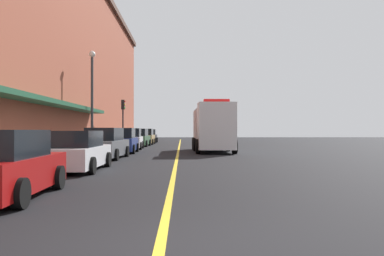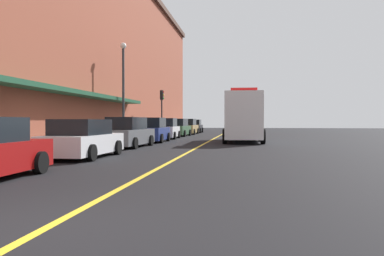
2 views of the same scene
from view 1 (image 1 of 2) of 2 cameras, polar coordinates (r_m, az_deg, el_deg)
The scene contains 18 objects.
ground_plane at distance 30.22m, azimuth -2.02°, elevation -3.35°, with size 112.00×112.00×0.00m, color black.
sidewalk_left at distance 30.90m, azimuth -13.61°, elevation -3.13°, with size 2.40×70.00×0.15m, color #9E9B93.
lane_center_stripe at distance 30.22m, azimuth -2.02°, elevation -3.34°, with size 0.16×70.00×0.01m, color gold.
parked_car_0 at distance 10.01m, azimuth -26.16°, elevation -5.10°, with size 2.06×4.31×1.60m.
parked_car_1 at distance 15.88m, azimuth -16.81°, elevation -3.38°, with size 2.12×4.69×1.57m.
parked_car_2 at distance 22.05m, azimuth -12.65°, elevation -2.36°, with size 2.12×4.92×1.72m.
parked_car_3 at distance 27.35m, azimuth -10.25°, elevation -1.95°, with size 2.04×4.20×1.75m.
parked_car_4 at distance 32.65m, azimuth -9.03°, elevation -1.68°, with size 2.09×4.31×1.75m.
parked_car_5 at distance 38.19m, azimuth -7.98°, elevation -1.49°, with size 2.24×4.77×1.74m.
parked_car_6 at distance 43.83m, azimuth -6.94°, elevation -1.33°, with size 2.10×4.77×1.76m.
parked_car_7 at distance 49.83m, azimuth -6.34°, elevation -1.24°, with size 2.06×4.25×1.70m.
box_truck at distance 28.70m, azimuth 3.03°, elevation -0.02°, with size 2.89×8.05×3.67m.
parking_meter_0 at distance 17.21m, azimuth -20.63°, elevation -2.08°, with size 0.14×0.18×1.33m.
parking_meter_1 at distance 45.50m, azimuth -8.58°, elevation -0.99°, with size 0.14×0.18×1.33m.
parking_meter_2 at distance 17.73m, azimuth -20.06°, elevation -2.03°, with size 0.14×0.18×1.33m.
parking_meter_3 at distance 21.68m, azimuth -16.57°, elevation -1.72°, with size 0.14×0.18×1.33m.
street_lamp_left at distance 27.63m, azimuth -14.59°, elevation 5.52°, with size 0.44×0.44×6.94m.
traffic_light_near at distance 36.84m, azimuth -10.18°, elevation 2.11°, with size 0.38×0.36×4.30m.
Camera 1 is at (0.31, -5.17, 1.59)m, focal length 36.01 mm.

